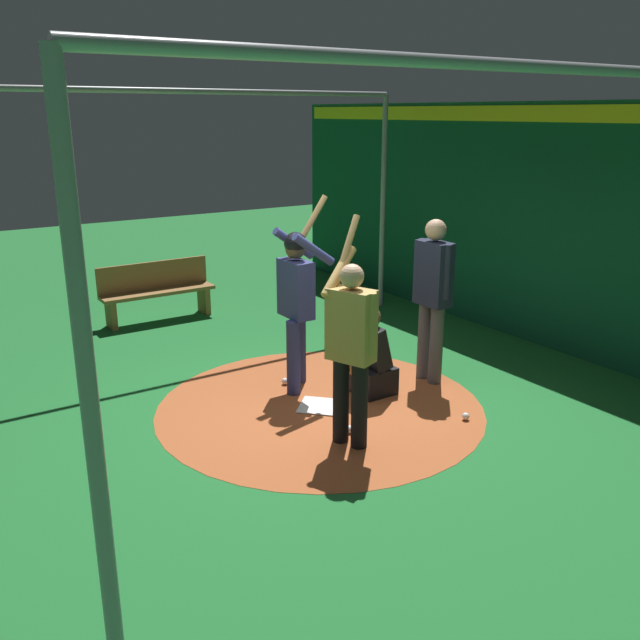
# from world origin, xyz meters

# --- Properties ---
(ground_plane) EXTENTS (27.24, 27.24, 0.00)m
(ground_plane) POSITION_xyz_m (0.00, 0.00, 0.00)
(ground_plane) COLOR #1E6B2D
(dirt_circle) EXTENTS (3.39, 3.39, 0.01)m
(dirt_circle) POSITION_xyz_m (0.00, 0.00, 0.00)
(dirt_circle) COLOR #AD562D
(dirt_circle) RESTS_ON ground
(home_plate) EXTENTS (0.59, 0.59, 0.01)m
(home_plate) POSITION_xyz_m (0.00, 0.00, 0.01)
(home_plate) COLOR white
(home_plate) RESTS_ON dirt_circle
(batter) EXTENTS (0.68, 0.49, 2.09)m
(batter) POSITION_xyz_m (-0.09, -0.59, 1.06)
(batter) COLOR navy
(batter) RESTS_ON ground
(catcher) EXTENTS (0.58, 0.40, 0.99)m
(catcher) POSITION_xyz_m (-0.65, 0.01, 0.39)
(catcher) COLOR black
(catcher) RESTS_ON ground
(umpire) EXTENTS (0.23, 0.49, 1.85)m
(umpire) POSITION_xyz_m (-1.45, 0.06, 1.05)
(umpire) COLOR #4C4C51
(umpire) RESTS_ON ground
(visitor) EXTENTS (0.54, 0.60, 2.07)m
(visitor) POSITION_xyz_m (0.21, 0.82, 0.99)
(visitor) COLOR black
(visitor) RESTS_ON ground
(back_wall) EXTENTS (0.23, 11.24, 3.07)m
(back_wall) POSITION_xyz_m (-3.61, 0.00, 1.55)
(back_wall) COLOR #0F472D
(back_wall) RESTS_ON ground
(cage_frame) EXTENTS (5.95, 5.54, 3.22)m
(cage_frame) POSITION_xyz_m (0.00, 0.00, 2.25)
(cage_frame) COLOR gray
(cage_frame) RESTS_ON ground
(bench) EXTENTS (1.66, 0.36, 0.85)m
(bench) POSITION_xyz_m (0.29, -3.93, 0.44)
(bench) COLOR olive
(bench) RESTS_ON ground
(baseball_0) EXTENTS (0.07, 0.07, 0.07)m
(baseball_0) POSITION_xyz_m (-0.00, -0.72, 0.04)
(baseball_0) COLOR white
(baseball_0) RESTS_ON dirt_circle
(baseball_1) EXTENTS (0.07, 0.07, 0.07)m
(baseball_1) POSITION_xyz_m (-1.04, 1.06, 0.04)
(baseball_1) COLOR white
(baseball_1) RESTS_ON dirt_circle
(baseball_2) EXTENTS (0.07, 0.07, 0.07)m
(baseball_2) POSITION_xyz_m (0.10, 0.66, 0.04)
(baseball_2) COLOR white
(baseball_2) RESTS_ON dirt_circle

